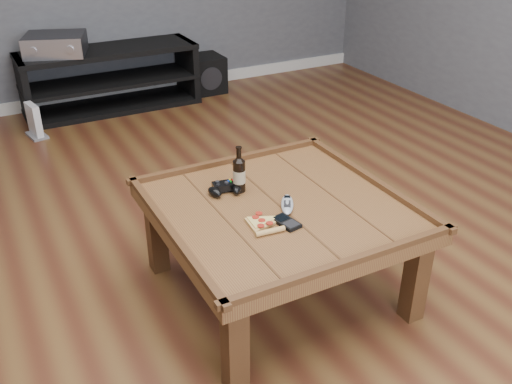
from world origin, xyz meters
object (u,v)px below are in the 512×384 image
remote_control (287,204)px  av_receiver (55,44)px  media_console (111,79)px  beer_bottle (239,173)px  coffee_table (279,218)px  game_console (34,122)px  game_controller (225,188)px  pizza_slice (263,223)px  smartphone (286,222)px  subwoofer (204,74)px

remote_control → av_receiver: av_receiver is taller
media_console → beer_bottle: size_ratio=6.61×
coffee_table → remote_control: bearing=-43.8°
media_console → game_console: 0.76m
beer_bottle → game_console: beer_bottle is taller
coffee_table → game_console: coffee_table is taller
game_controller → pizza_slice: bearing=-77.0°
game_console → smartphone: bearing=-87.0°
coffee_table → media_console: bearing=90.0°
media_console → pizza_slice: size_ratio=6.07×
pizza_slice → game_console: bearing=107.1°
coffee_table → av_receiver: (-0.38, 2.74, 0.18)m
smartphone → av_receiver: 2.91m
smartphone → game_controller: bearing=96.5°
subwoofer → beer_bottle: bearing=-109.7°
remote_control → pizza_slice: bearing=-122.6°
media_console → remote_control: bearing=-89.5°
remote_control → game_console: 2.56m
media_console → subwoofer: media_console is taller
coffee_table → smartphone: 0.16m
smartphone → game_console: bearing=93.5°
game_controller → subwoofer: 2.79m
remote_control → game_controller: bearing=157.8°
pizza_slice → remote_control: (0.16, 0.08, 0.00)m
subwoofer → pizza_slice: bearing=-108.5°
coffee_table → smartphone: bearing=-109.4°
pizza_slice → remote_control: bearing=32.0°
pizza_slice → subwoofer: size_ratio=0.71×
remote_control → av_receiver: size_ratio=0.32×
beer_bottle → smartphone: (0.04, -0.34, -0.08)m
remote_control → subwoofer: size_ratio=0.53×
remote_control → media_console: bearing=121.0°
remote_control → beer_bottle: bearing=147.7°
media_console → subwoofer: size_ratio=4.32×
coffee_table → subwoofer: (0.85, 2.80, -0.23)m
media_console → game_controller: size_ratio=8.31×
coffee_table → remote_control: size_ratio=5.99×
media_console → game_controller: 2.55m
smartphone → remote_control: bearing=47.7°
beer_bottle → subwoofer: beer_bottle is taller
game_controller → subwoofer: bearing=78.5°
media_console → av_receiver: (-0.38, -0.01, 0.33)m
game_controller → coffee_table: bearing=-44.2°
remote_control → subwoofer: remote_control is taller
coffee_table → game_console: bearing=105.5°
game_console → subwoofer: bearing=3.5°
game_controller → pizza_slice: size_ratio=0.73×
remote_control → subwoofer: 2.95m
subwoofer → remote_control: bearing=-106.1°
pizza_slice → subwoofer: (0.98, 2.90, -0.30)m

